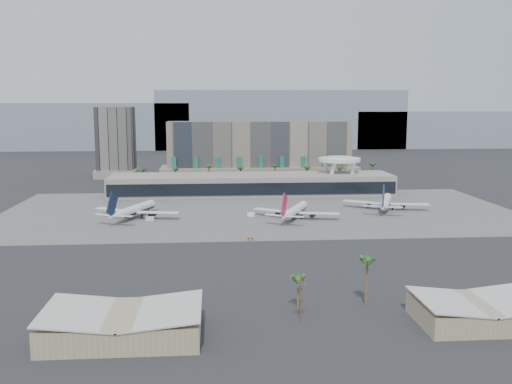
{
  "coord_description": "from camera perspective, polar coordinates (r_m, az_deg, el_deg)",
  "views": [
    {
      "loc": [
        -23.74,
        -231.26,
        54.46
      ],
      "look_at": [
        -2.8,
        40.0,
        12.17
      ],
      "focal_mm": 40.0,
      "sensor_mm": 36.0,
      "label": 1
    }
  ],
  "objects": [
    {
      "name": "hangar_left",
      "position": [
        140.66,
        -13.12,
        -12.78
      ],
      "size": [
        36.65,
        22.6,
        7.55
      ],
      "color": "tan",
      "rests_on": "ground"
    },
    {
      "name": "saucer_structure",
      "position": [
        357.89,
        8.33,
        2.97
      ],
      "size": [
        26.0,
        26.0,
        21.89
      ],
      "color": "white",
      "rests_on": "ground"
    },
    {
      "name": "service_vehicle_b",
      "position": [
        278.22,
        -0.51,
        -2.26
      ],
      "size": [
        3.59,
        2.18,
        1.79
      ],
      "primitive_type": "cube",
      "rotation": [
        0.0,
        0.0,
        -0.05
      ],
      "color": "white",
      "rests_on": "ground"
    },
    {
      "name": "airliner_left",
      "position": [
        279.38,
        -12.07,
        -1.76
      ],
      "size": [
        42.35,
        43.68,
        15.92
      ],
      "rotation": [
        0.0,
        0.0,
        -0.38
      ],
      "color": "white",
      "rests_on": "ground"
    },
    {
      "name": "ground",
      "position": [
        238.77,
        1.41,
        -4.35
      ],
      "size": [
        900.0,
        900.0,
        0.0
      ],
      "primitive_type": "plane",
      "color": "#232326",
      "rests_on": "ground"
    },
    {
      "name": "apron_pad",
      "position": [
        292.35,
        0.32,
        -1.89
      ],
      "size": [
        260.0,
        130.0,
        0.06
      ],
      "primitive_type": "cube",
      "color": "#5B5B59",
      "rests_on": "ground"
    },
    {
      "name": "near_palm_a",
      "position": [
        153.09,
        4.25,
        -9.13
      ],
      "size": [
        6.0,
        6.0,
        10.09
      ],
      "color": "brown",
      "rests_on": "ground"
    },
    {
      "name": "taxiway_sign",
      "position": [
        229.71,
        -0.55,
        -4.75
      ],
      "size": [
        2.29,
        0.56,
        1.03
      ],
      "rotation": [
        0.0,
        0.0,
        -0.1
      ],
      "color": "black",
      "rests_on": "ground"
    },
    {
      "name": "service_vehicle_a",
      "position": [
        272.32,
        -10.57,
        -2.65
      ],
      "size": [
        4.08,
        2.3,
        1.91
      ],
      "primitive_type": "cube",
      "rotation": [
        0.0,
        0.0,
        0.1
      ],
      "color": "silver",
      "rests_on": "ground"
    },
    {
      "name": "airliner_centre",
      "position": [
        272.91,
        3.91,
        -1.88
      ],
      "size": [
        40.06,
        41.26,
        15.2
      ],
      "rotation": [
        0.0,
        0.0,
        -0.41
      ],
      "color": "white",
      "rests_on": "ground"
    },
    {
      "name": "hotel",
      "position": [
        408.81,
        0.34,
        3.55
      ],
      "size": [
        140.0,
        30.0,
        42.0
      ],
      "color": "gray",
      "rests_on": "ground"
    },
    {
      "name": "airliner_right",
      "position": [
        302.73,
        12.83,
        -0.98
      ],
      "size": [
        42.29,
        43.66,
        15.8
      ],
      "rotation": [
        0.0,
        0.0,
        -0.36
      ],
      "color": "white",
      "rests_on": "ground"
    },
    {
      "name": "terminal",
      "position": [
        345.27,
        -0.43,
        0.85
      ],
      "size": [
        170.0,
        32.5,
        14.5
      ],
      "color": "gray",
      "rests_on": "ground"
    },
    {
      "name": "hangar_right",
      "position": [
        155.57,
        21.3,
        -11.13
      ],
      "size": [
        30.55,
        20.6,
        6.89
      ],
      "color": "tan",
      "rests_on": "ground"
    },
    {
      "name": "office_tower",
      "position": [
        438.24,
        -13.8,
        4.46
      ],
      "size": [
        30.0,
        30.0,
        52.0
      ],
      "color": "black",
      "rests_on": "ground"
    },
    {
      "name": "near_palm_b",
      "position": [
        157.92,
        11.05,
        -7.23
      ],
      "size": [
        6.0,
        6.0,
        14.1
      ],
      "color": "brown",
      "rests_on": "ground"
    },
    {
      "name": "utility_pole",
      "position": [
        144.85,
        4.54,
        -10.26
      ],
      "size": [
        3.2,
        0.85,
        12.0
      ],
      "color": "#4C3826",
      "rests_on": "ground"
    },
    {
      "name": "palm_row",
      "position": [
        380.06,
        0.26,
        2.19
      ],
      "size": [
        157.8,
        2.8,
        13.1
      ],
      "color": "brown",
      "rests_on": "ground"
    },
    {
      "name": "mountain_ridge",
      "position": [
        703.58,
        -0.21,
        6.83
      ],
      "size": [
        680.0,
        60.0,
        70.0
      ],
      "color": "gray",
      "rests_on": "ground"
    }
  ]
}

